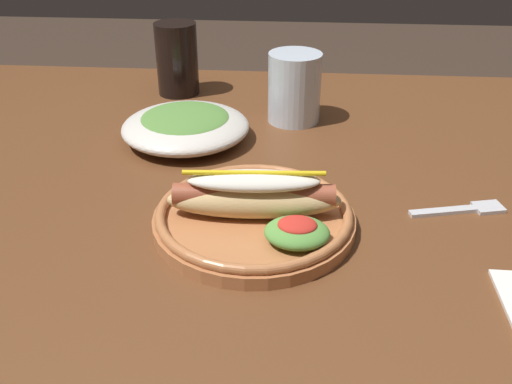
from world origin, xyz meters
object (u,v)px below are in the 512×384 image
object	(u,v)px
fork	(465,209)
soda_cup	(177,59)
hot_dog_plate	(256,212)
water_cup	(294,88)
side_bowl	(186,125)

from	to	relation	value
fork	soda_cup	size ratio (longest dim) A/B	0.93
hot_dog_plate	water_cup	world-z (taller)	water_cup
hot_dog_plate	water_cup	size ratio (longest dim) A/B	2.10
fork	hot_dog_plate	bearing A→B (deg)	179.25
fork	water_cup	bearing A→B (deg)	115.09
hot_dog_plate	side_bowl	distance (m)	0.27
hot_dog_plate	fork	distance (m)	0.26
fork	soda_cup	bearing A→B (deg)	124.77
fork	side_bowl	size ratio (longest dim) A/B	0.62
fork	soda_cup	xyz separation A→B (m)	(-0.43, 0.39, 0.06)
soda_cup	hot_dog_plate	bearing A→B (deg)	-68.03
soda_cup	water_cup	world-z (taller)	soda_cup
side_bowl	fork	bearing A→B (deg)	-25.33
water_cup	hot_dog_plate	bearing A→B (deg)	-96.35
side_bowl	water_cup	bearing A→B (deg)	29.49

